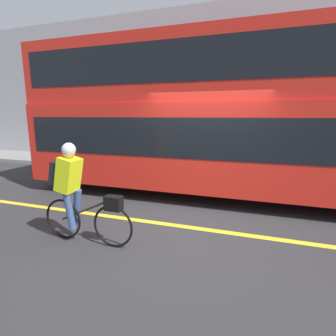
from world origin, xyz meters
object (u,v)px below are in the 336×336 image
Objects in this scene: bus at (257,111)px; cyclist_on_bike at (76,190)px; trash_bin at (316,159)px; street_sign_post at (66,130)px.

cyclist_on_bike is (-2.65, -3.33, -1.25)m from bus.
bus is at bearing -124.71° from trash_bin.
trash_bin is 9.65m from street_sign_post.
street_sign_post reaches higher than trash_bin.
cyclist_on_bike is 1.63× the size of trash_bin.
trash_bin is at bearing 53.15° from cyclist_on_bike.
bus is 7.01× the size of cyclist_on_bike.
street_sign_post is (-5.11, 6.00, 0.54)m from cyclist_on_bike.
street_sign_post is (-7.76, 2.68, -0.70)m from bus.
bus reaches higher than street_sign_post.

